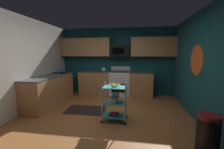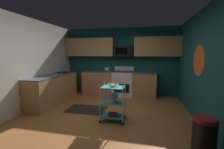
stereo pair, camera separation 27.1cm
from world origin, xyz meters
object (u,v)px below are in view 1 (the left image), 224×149
mixing_bowl_small (116,95)px  book_stack (114,114)px  rolling_cart (114,102)px  dish_soap_bottle (58,71)px  kettle (104,69)px  fruit_bowl (115,85)px  oven_range (120,83)px  mixing_bowl_large (113,100)px  trash_can (208,135)px  microwave (120,51)px

mixing_bowl_small → book_stack: size_ratio=0.86×
rolling_cart → dish_soap_bottle: (-2.16, 1.42, 0.57)m
kettle → fruit_bowl: bearing=-72.0°
oven_range → fruit_bowl: 2.28m
fruit_bowl → mixing_bowl_large: 0.36m
book_stack → trash_can: size_ratio=0.32×
trash_can → rolling_cart: bearing=148.7°
oven_range → fruit_bowl: (0.10, -2.24, 0.40)m
mixing_bowl_large → kettle: 2.39m
fruit_bowl → trash_can: 1.98m
mixing_bowl_small → dish_soap_bottle: (-2.19, 1.39, 0.40)m
mixing_bowl_large → microwave: bearing=91.5°
book_stack → dish_soap_bottle: size_ratio=1.06×
mixing_bowl_small → trash_can: size_ratio=0.28×
mixing_bowl_large → dish_soap_bottle: size_ratio=1.26×
mixing_bowl_large → dish_soap_bottle: dish_soap_bottle is taller
mixing_bowl_small → trash_can: bearing=-32.5°
microwave → kettle: 0.95m
rolling_cart → kettle: 2.42m
microwave → mixing_bowl_small: 2.56m
rolling_cart → kettle: (-0.73, 2.24, 0.54)m
fruit_bowl → trash_can: bearing=-31.3°
rolling_cart → dish_soap_bottle: dish_soap_bottle is taller
fruit_bowl → kettle: size_ratio=1.03×
fruit_bowl → kettle: (-0.73, 2.24, 0.12)m
mixing_bowl_small → trash_can: trash_can is taller
oven_range → mixing_bowl_large: bearing=-88.5°
oven_range → mixing_bowl_small: size_ratio=6.04×
microwave → trash_can: 4.00m
microwave → rolling_cart: 2.66m
rolling_cart → fruit_bowl: 0.42m
rolling_cart → kettle: kettle is taller
kettle → dish_soap_bottle: (-1.43, -0.82, 0.02)m
mixing_bowl_large → mixing_bowl_small: (0.07, 0.03, 0.10)m
oven_range → trash_can: bearing=-61.9°
oven_range → book_stack: size_ratio=5.20×
mixing_bowl_large → mixing_bowl_small: bearing=24.9°
oven_range → rolling_cart: bearing=-87.4°
microwave → rolling_cart: size_ratio=0.77×
fruit_bowl → mixing_bowl_small: fruit_bowl is taller
book_stack → dish_soap_bottle: 2.73m
mixing_bowl_small → dish_soap_bottle: 2.62m
fruit_bowl → kettle: bearing=108.0°
mixing_bowl_large → mixing_bowl_small: size_ratio=1.38×
microwave → mixing_bowl_large: 2.63m
mixing_bowl_small → kettle: (-0.76, 2.21, 0.38)m
book_stack → trash_can: bearing=-31.3°
rolling_cart → microwave: bearing=92.5°
kettle → dish_soap_bottle: 1.65m
rolling_cart → dish_soap_bottle: 2.65m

